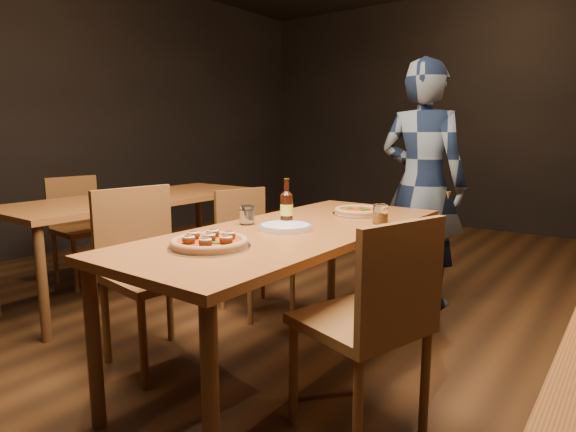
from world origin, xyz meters
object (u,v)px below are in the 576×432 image
Objects in this scene: chair_main_e at (359,320)px; chair_end at (406,246)px; amber_glass at (380,214)px; diner at (422,185)px; table_left at (138,206)px; plate_stack at (285,227)px; pizza_meatball at (209,242)px; pizza_margherita at (359,211)px; chair_main_nw at (156,275)px; table_main at (294,242)px; beer_bottle at (287,208)px; chair_nbr_left at (85,229)px; water_glass at (247,215)px; chair_main_sw at (256,249)px.

chair_main_e is 1.57m from chair_end.
diner is at bearing 98.68° from amber_glass.
table_left is 7.53× the size of plate_stack.
amber_glass reaches higher than pizza_meatball.
amber_glass is at bearing -39.73° from pizza_margherita.
pizza_margherita is (0.67, 0.98, 0.28)m from chair_main_nw.
amber_glass is (0.91, 0.79, 0.31)m from chair_main_nw.
chair_end is at bearing 85.05° from table_main.
pizza_margherita is 0.54m from beer_bottle.
chair_main_e is at bearing -93.66° from chair_nbr_left.
table_main is at bearing -101.56° from chair_main_e.
water_glass is at bearing -14.16° from table_left.
chair_main_e is 9.61× the size of water_glass.
chair_main_e is at bearing -14.82° from table_left.
chair_main_e is at bearing -56.28° from chair_end.
chair_main_sw reaches higher than pizza_meatball.
chair_end is (1.81, 0.92, -0.24)m from table_left.
chair_end is 3.64× the size of beer_bottle.
table_main is at bearing -111.52° from chair_main_sw.
diner is at bearing 83.59° from table_main.
water_glass is 0.06× the size of diner.
amber_glass is (0.56, 0.44, 0.00)m from water_glass.
diner reaches higher than amber_glass.
pizza_margherita is 3.07× the size of amber_glass.
chair_main_e is 3.06× the size of pizza_margherita.
table_left is 2.01m from amber_glass.
pizza_meatball is 3.44× the size of amber_glass.
pizza_meatball reaches higher than pizza_margherita.
chair_main_nw is 1.22m from pizza_margherita.
pizza_meatball is (-0.58, -0.26, 0.29)m from chair_main_e.
chair_main_e reaches higher than pizza_margherita.
pizza_margherita is at bearing -26.49° from chair_main_nw.
water_glass reaches higher than plate_stack.
chair_end is at bearing 80.41° from beer_bottle.
chair_main_nw is 1.12× the size of chair_end.
plate_stack is 1.42m from diner.
amber_glass is at bearing -79.39° from chair_nbr_left.
water_glass is (-0.22, 0.50, 0.03)m from pizza_meatball.
chair_main_nw reaches higher than pizza_meatball.
diner is (-0.39, 1.64, 0.39)m from chair_main_e.
table_main is 2.25m from chair_nbr_left.
chair_nbr_left is at bearing 78.59° from chair_main_nw.
table_main is at bearing -128.25° from amber_glass.
plate_stack is at bearing 2.18° from water_glass.
table_main is 1.15× the size of diner.
chair_nbr_left reaches higher than plate_stack.
chair_main_nw is 4.10× the size of beer_bottle.
plate_stack is at bearing -89.86° from chair_nbr_left.
beer_bottle is at bearing 81.51° from diner.
chair_main_nw reaches higher than pizza_margherita.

